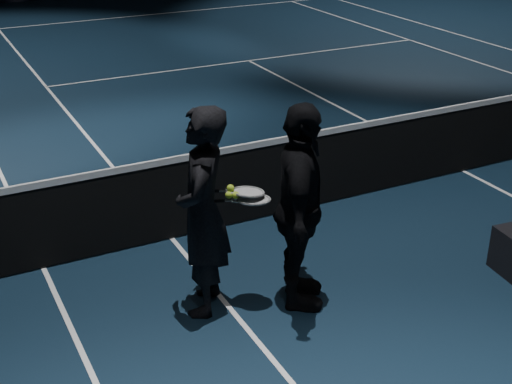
# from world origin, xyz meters

# --- Properties ---
(floor) EXTENTS (36.00, 36.00, 0.00)m
(floor) POSITION_xyz_m (0.00, 0.00, 0.00)
(floor) COLOR black
(floor) RESTS_ON ground
(court_lines) EXTENTS (10.98, 23.78, 0.01)m
(court_lines) POSITION_xyz_m (0.00, 0.00, 0.00)
(court_lines) COLOR white
(court_lines) RESTS_ON floor
(net_mesh) EXTENTS (12.80, 0.02, 0.86)m
(net_mesh) POSITION_xyz_m (0.00, 0.00, 0.45)
(net_mesh) COLOR black
(net_mesh) RESTS_ON floor
(net_tape) EXTENTS (12.80, 0.03, 0.07)m
(net_tape) POSITION_xyz_m (0.00, 0.00, 0.92)
(net_tape) COLOR white
(net_tape) RESTS_ON net_mesh
(player_a) EXTENTS (0.76, 0.84, 1.93)m
(player_a) POSITION_xyz_m (-4.29, -1.35, 0.97)
(player_a) COLOR black
(player_a) RESTS_ON floor
(player_b) EXTENTS (0.97, 1.22, 1.93)m
(player_b) POSITION_xyz_m (-3.50, -1.67, 0.97)
(player_b) COLOR black
(player_b) RESTS_ON floor
(racket_lower) EXTENTS (0.71, 0.46, 0.03)m
(racket_lower) POSITION_xyz_m (-3.87, -1.52, 1.07)
(racket_lower) COLOR black
(racket_lower) RESTS_ON player_a
(racket_upper) EXTENTS (0.71, 0.42, 0.10)m
(racket_upper) POSITION_xyz_m (-3.90, -1.47, 1.13)
(racket_upper) COLOR black
(racket_upper) RESTS_ON player_b
(tennis_balls) EXTENTS (0.12, 0.10, 0.12)m
(tennis_balls) POSITION_xyz_m (-4.05, -1.44, 1.14)
(tennis_balls) COLOR #C1E630
(tennis_balls) RESTS_ON racket_upper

